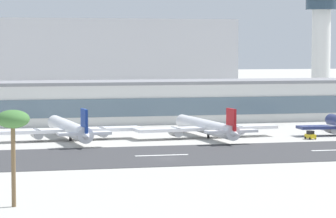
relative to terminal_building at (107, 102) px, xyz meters
name	(u,v)px	position (x,y,z in m)	size (l,w,h in m)	color
ground_plane	(167,159)	(-2.01, -89.74, -6.61)	(1400.00, 1400.00, 0.00)	#B2AFA8
runway_strip	(160,155)	(-2.01, -83.79, -6.57)	(800.00, 35.70, 0.08)	#38383A
runway_centreline_dash_4	(162,155)	(-1.68, -83.79, -6.52)	(12.00, 1.20, 0.01)	white
runway_centreline_dash_5	(336,150)	(39.76, -83.79, -6.52)	(12.00, 1.20, 0.01)	white
terminal_building	(107,102)	(0.00, 0.00, 0.00)	(163.64, 21.70, 13.21)	silver
control_tower	(321,39)	(90.76, 43.01, 20.43)	(13.20, 13.20, 45.19)	silver
distant_hotel_block	(86,58)	(14.37, 149.57, 12.12)	(146.03, 28.21, 37.46)	#BCBCC1
airliner_navy_tail_gate_1	(70,129)	(-17.65, -48.99, -3.66)	(37.73, 44.36, 9.26)	white
airliner_red_tail_gate_2	(208,128)	(18.26, -51.34, -3.78)	(39.16, 42.51, 8.88)	white
service_baggage_tug_0	(310,135)	(43.54, -59.62, -5.56)	(2.30, 3.41, 2.20)	gold
palm_tree_1	(13,122)	(-36.98, -138.07, 6.10)	(5.03, 5.03, 14.59)	brown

